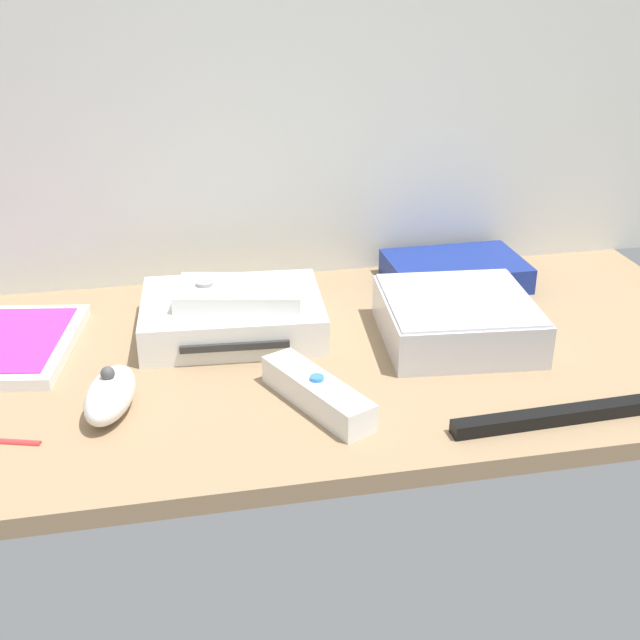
# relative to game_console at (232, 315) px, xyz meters

# --- Properties ---
(ground_plane) EXTENTS (1.00, 0.48, 0.02)m
(ground_plane) POSITION_rel_game_console_xyz_m (0.09, -0.07, -0.03)
(ground_plane) COLOR #9E7F5B
(ground_plane) RESTS_ON ground
(back_wall) EXTENTS (1.10, 0.01, 0.64)m
(back_wall) POSITION_rel_game_console_xyz_m (0.09, 0.18, 0.30)
(back_wall) COLOR silver
(back_wall) RESTS_ON ground
(game_console) EXTENTS (0.22, 0.18, 0.04)m
(game_console) POSITION_rel_game_console_xyz_m (0.00, 0.00, 0.00)
(game_console) COLOR white
(game_console) RESTS_ON ground_plane
(mini_computer) EXTENTS (0.18, 0.18, 0.05)m
(mini_computer) POSITION_rel_game_console_xyz_m (0.25, -0.07, 0.00)
(mini_computer) COLOR silver
(mini_computer) RESTS_ON ground_plane
(game_case) EXTENTS (0.17, 0.21, 0.02)m
(game_case) POSITION_rel_game_console_xyz_m (-0.25, 0.00, -0.01)
(game_case) COLOR white
(game_case) RESTS_ON ground_plane
(network_router) EXTENTS (0.18, 0.13, 0.03)m
(network_router) POSITION_rel_game_console_xyz_m (0.31, 0.09, -0.00)
(network_router) COLOR navy
(network_router) RESTS_ON ground_plane
(remote_wand) EXTENTS (0.09, 0.15, 0.03)m
(remote_wand) POSITION_rel_game_console_xyz_m (0.07, -0.19, -0.01)
(remote_wand) COLOR white
(remote_wand) RESTS_ON ground_plane
(remote_nunchuk) EXTENTS (0.07, 0.11, 0.05)m
(remote_nunchuk) POSITION_rel_game_console_xyz_m (-0.14, -0.16, -0.00)
(remote_nunchuk) COLOR white
(remote_nunchuk) RESTS_ON ground_plane
(remote_classic_pad) EXTENTS (0.16, 0.11, 0.02)m
(remote_classic_pad) POSITION_rel_game_console_xyz_m (0.01, -0.01, 0.03)
(remote_classic_pad) COLOR white
(remote_classic_pad) RESTS_ON game_console
(sensor_bar) EXTENTS (0.24, 0.03, 0.01)m
(sensor_bar) POSITION_rel_game_console_xyz_m (0.30, -0.26, -0.01)
(sensor_bar) COLOR black
(sensor_bar) RESTS_ON ground_plane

